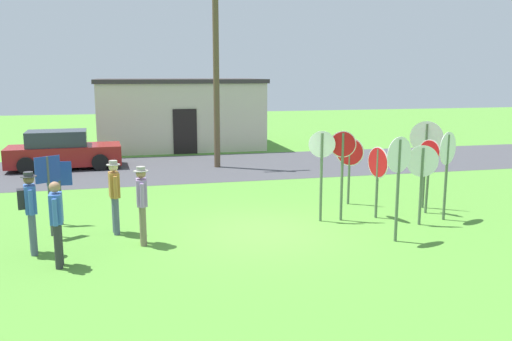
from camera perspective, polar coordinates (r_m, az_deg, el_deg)
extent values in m
plane|color=#518E33|center=(12.71, 0.70, -6.57)|extent=(80.00, 80.00, 0.00)
cube|color=#424247|center=(21.46, -5.33, 0.38)|extent=(60.00, 6.40, 0.01)
cube|color=beige|center=(27.43, -8.21, 5.90)|extent=(7.93, 4.95, 3.25)
cube|color=#383333|center=(27.35, -8.31, 9.51)|extent=(8.13, 5.15, 0.20)
cube|color=black|center=(25.01, -7.63, 4.17)|extent=(1.10, 0.08, 2.10)
cylinder|color=brown|center=(21.13, -4.31, 11.31)|extent=(0.24, 0.24, 8.13)
cube|color=maroon|center=(22.34, -19.86, 1.57)|extent=(4.39, 2.02, 0.76)
cube|color=#2D333D|center=(22.27, -20.61, 3.26)|extent=(2.31, 1.64, 0.60)
cylinder|color=black|center=(23.22, -16.43, 1.55)|extent=(0.65, 0.25, 0.64)
cylinder|color=black|center=(21.44, -16.40, 0.85)|extent=(0.65, 0.25, 0.64)
cylinder|color=black|center=(23.38, -22.97, 1.21)|extent=(0.65, 0.25, 0.64)
cylinder|color=black|center=(21.61, -23.48, 0.49)|extent=(0.65, 0.25, 0.64)
cylinder|color=#51664C|center=(14.88, 17.99, -0.72)|extent=(0.14, 0.11, 1.94)
cylinder|color=white|center=(14.77, 18.14, 1.99)|extent=(0.29, 0.57, 0.62)
cylinder|color=red|center=(14.76, 18.12, 1.98)|extent=(0.28, 0.53, 0.58)
cylinder|color=#51664C|center=(15.39, 17.68, 0.43)|extent=(0.10, 0.10, 2.36)
cylinder|color=white|center=(15.28, 17.84, 3.41)|extent=(0.71, 0.56, 0.89)
cylinder|color=red|center=(15.29, 17.85, 3.41)|extent=(0.66, 0.52, 0.83)
cylinder|color=#51664C|center=(15.38, 9.97, -0.17)|extent=(0.12, 0.13, 1.86)
cylinder|color=white|center=(15.29, 10.04, 2.01)|extent=(0.65, 0.53, 0.82)
cylinder|color=red|center=(15.28, 10.03, 2.00)|extent=(0.61, 0.50, 0.76)
cylinder|color=#51664C|center=(13.43, 7.02, -0.78)|extent=(0.09, 0.09, 2.25)
cylinder|color=white|center=(13.29, 7.10, 2.81)|extent=(0.65, 0.19, 0.67)
cylinder|color=red|center=(13.30, 7.10, 2.82)|extent=(0.60, 0.18, 0.62)
cylinder|color=#51664C|center=(14.04, 12.88, -1.41)|extent=(0.08, 0.08, 1.80)
cylinder|color=white|center=(13.94, 12.97, 0.85)|extent=(0.17, 0.80, 0.81)
cylinder|color=red|center=(13.93, 12.94, 0.85)|extent=(0.17, 0.74, 0.75)
cylinder|color=#51664C|center=(12.11, 14.97, -2.17)|extent=(0.09, 0.09, 2.29)
cylinder|color=white|center=(11.96, 15.15, 1.65)|extent=(0.74, 0.31, 0.80)
cylinder|color=red|center=(11.97, 15.11, 1.65)|extent=(0.69, 0.29, 0.74)
cylinder|color=#51664C|center=(14.29, 19.74, -0.74)|extent=(0.10, 0.10, 2.20)
cylinder|color=white|center=(14.18, 19.92, 2.25)|extent=(0.73, 0.43, 0.83)
cylinder|color=red|center=(14.18, 19.89, 2.25)|extent=(0.68, 0.40, 0.77)
cylinder|color=#51664C|center=(13.66, 17.32, -1.68)|extent=(0.09, 0.09, 1.93)
cylinder|color=white|center=(13.54, 17.46, 0.97)|extent=(0.75, 0.22, 0.78)
cylinder|color=red|center=(13.55, 17.45, 0.97)|extent=(0.70, 0.21, 0.72)
cylinder|color=#51664C|center=(13.58, 9.22, -0.72)|extent=(0.09, 0.09, 2.24)
cylinder|color=white|center=(13.45, 9.32, 2.81)|extent=(0.65, 0.18, 0.67)
cylinder|color=red|center=(13.44, 9.32, 2.80)|extent=(0.60, 0.17, 0.62)
cylinder|color=#4C5670|center=(12.98, -14.91, -4.55)|extent=(0.14, 0.14, 0.88)
cylinder|color=#4C5670|center=(12.76, -14.78, -4.79)|extent=(0.14, 0.14, 0.88)
cube|color=#B27533|center=(12.71, -15.00, -1.49)|extent=(0.27, 0.39, 0.58)
cylinder|color=#B27533|center=(12.94, -15.12, -1.37)|extent=(0.09, 0.09, 0.52)
cylinder|color=#B27533|center=(12.48, -14.86, -1.79)|extent=(0.09, 0.09, 0.52)
sphere|color=beige|center=(12.63, -15.08, 0.36)|extent=(0.21, 0.21, 0.21)
cylinder|color=gray|center=(12.62, -15.10, 0.62)|extent=(0.32, 0.31, 0.02)
cylinder|color=gray|center=(12.61, -15.11, 0.84)|extent=(0.19, 0.19, 0.09)
cylinder|color=#7A6B56|center=(12.03, -12.08, -5.60)|extent=(0.14, 0.14, 0.88)
cylinder|color=#7A6B56|center=(11.82, -12.03, -5.88)|extent=(0.14, 0.14, 0.88)
cube|color=#9E7AB2|center=(11.75, -12.19, -2.31)|extent=(0.23, 0.36, 0.58)
cylinder|color=#9E7AB2|center=(11.99, -12.24, -2.16)|extent=(0.09, 0.09, 0.52)
cylinder|color=#9E7AB2|center=(11.52, -12.14, -2.66)|extent=(0.09, 0.09, 0.52)
sphere|color=#9E7051|center=(11.67, -12.27, -0.32)|extent=(0.21, 0.21, 0.21)
cylinder|color=gray|center=(11.66, -12.28, -0.04)|extent=(0.32, 0.31, 0.02)
cylinder|color=gray|center=(11.65, -12.29, 0.20)|extent=(0.19, 0.19, 0.09)
cylinder|color=#2D2D33|center=(11.13, -20.40, -7.34)|extent=(0.14, 0.14, 0.88)
cylinder|color=#2D2D33|center=(10.92, -20.50, -7.68)|extent=(0.14, 0.14, 0.88)
cube|color=#3860B7|center=(10.83, -20.69, -3.82)|extent=(0.23, 0.37, 0.58)
cylinder|color=#3860B7|center=(11.07, -20.58, -3.63)|extent=(0.09, 0.09, 0.52)
cylinder|color=#3860B7|center=(10.61, -20.80, -4.24)|extent=(0.09, 0.09, 0.52)
sphere|color=#9E7051|center=(10.75, -20.83, -1.68)|extent=(0.21, 0.21, 0.21)
cylinder|color=#4C5670|center=(12.10, -22.88, -6.11)|extent=(0.14, 0.14, 0.88)
cylinder|color=#4C5670|center=(11.89, -22.82, -6.39)|extent=(0.14, 0.14, 0.88)
cube|color=#3860B7|center=(11.82, -23.10, -2.85)|extent=(0.29, 0.40, 0.58)
cylinder|color=#3860B7|center=(12.06, -23.16, -2.70)|extent=(0.09, 0.09, 0.52)
cylinder|color=#3860B7|center=(11.59, -23.03, -3.19)|extent=(0.09, 0.09, 0.52)
sphere|color=brown|center=(11.74, -23.24, -0.87)|extent=(0.21, 0.21, 0.21)
cylinder|color=#333338|center=(11.73, -23.26, -0.59)|extent=(0.31, 0.31, 0.02)
cylinder|color=#333338|center=(11.72, -23.28, -0.35)|extent=(0.19, 0.19, 0.09)
cube|color=#232328|center=(11.81, -23.93, -2.82)|extent=(0.19, 0.28, 0.40)
cylinder|color=#4C4C51|center=(13.03, -21.30, -2.63)|extent=(0.06, 0.06, 1.86)
cube|color=#1E389E|center=(12.91, -21.48, 0.11)|extent=(0.51, 0.36, 0.60)
cylinder|color=#4C4C51|center=(13.95, -20.28, -2.32)|extent=(0.06, 0.06, 1.59)
cube|color=#1E389E|center=(13.85, -20.41, -0.32)|extent=(0.60, 0.04, 0.60)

